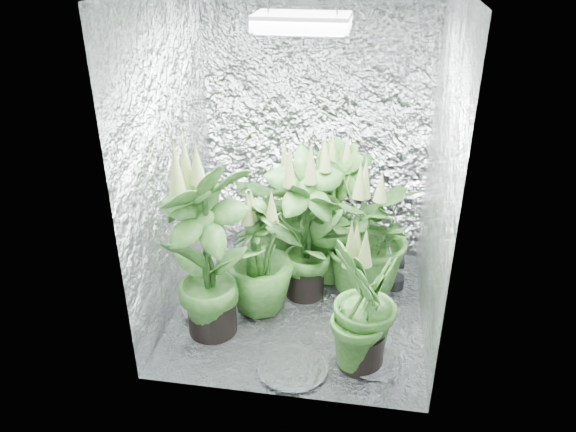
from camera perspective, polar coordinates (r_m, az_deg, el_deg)
The scene contains 12 objects.
ground at distance 3.81m, azimuth 1.12°, elevation -9.28°, with size 1.60×1.60×0.00m, color silver.
walls at distance 3.31m, azimuth 1.28°, elevation 4.77°, with size 1.62×1.62×2.00m.
grow_lamp at distance 3.09m, azimuth 1.45°, elevation 19.07°, with size 0.50×0.30×0.22m.
plant_a at distance 4.09m, azimuth 0.36°, elevation 0.62°, with size 0.87×0.87×0.91m.
plant_b at distance 3.67m, azimuth 1.82°, elevation -1.34°, with size 0.70×0.70×1.10m.
plant_c at distance 3.90m, azimuth 4.15°, elevation 0.07°, with size 0.68×0.68×1.05m.
plant_d at distance 3.58m, azimuth -3.05°, elevation -4.05°, with size 0.64×0.64×0.90m.
plant_e at distance 3.77m, azimuth 7.86°, elevation -1.85°, with size 0.93×0.93×0.96m.
plant_f at distance 3.32m, azimuth -8.19°, elevation -3.45°, with size 0.86×0.86×1.26m.
plant_g at distance 3.15m, azimuth 7.73°, elevation -9.15°, with size 0.48×0.48×0.90m.
circulation_fan at distance 3.98m, azimuth 10.37°, elevation -5.19°, with size 0.17×0.32×0.37m.
plant_label at distance 3.19m, azimuth 8.62°, elevation -11.08°, with size 0.04×0.01×0.07m, color white.
Camera 1 is at (0.41, -3.03, 2.27)m, focal length 35.00 mm.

